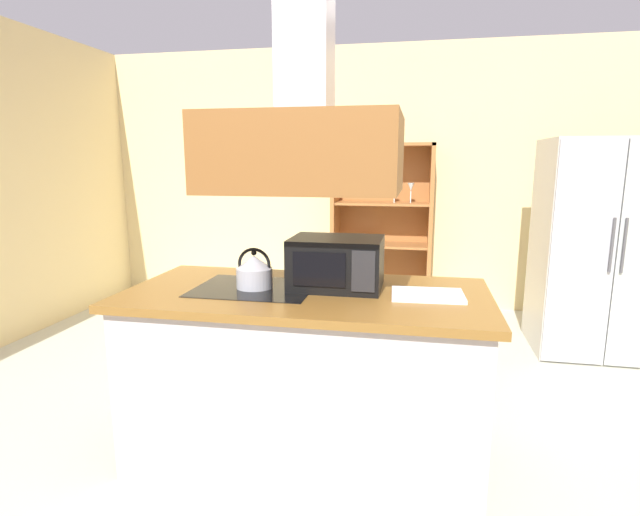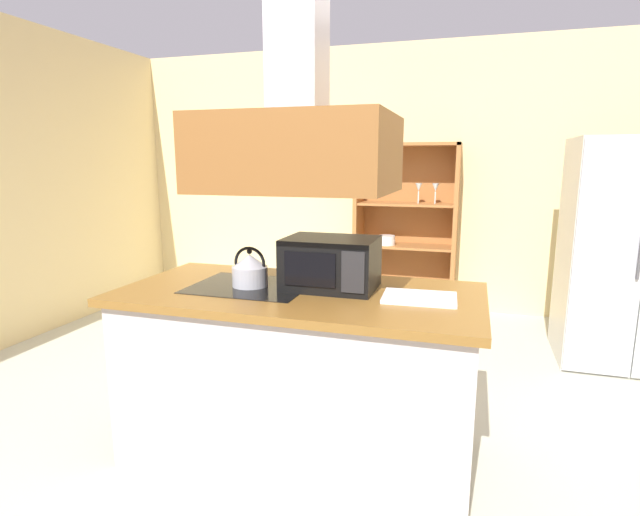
{
  "view_description": "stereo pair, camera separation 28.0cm",
  "coord_description": "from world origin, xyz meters",
  "px_view_note": "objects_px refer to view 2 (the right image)",
  "views": [
    {
      "loc": [
        0.46,
        -2.36,
        1.54
      ],
      "look_at": [
        -0.08,
        0.34,
        1.0
      ],
      "focal_mm": 27.84,
      "sensor_mm": 36.0,
      "label": 1
    },
    {
      "loc": [
        0.73,
        -2.29,
        1.54
      ],
      "look_at": [
        -0.08,
        0.34,
        1.0
      ],
      "focal_mm": 27.84,
      "sensor_mm": 36.0,
      "label": 2
    }
  ],
  "objects_px": {
    "microwave": "(331,263)",
    "kettle": "(250,270)",
    "dish_cabinet": "(405,239)",
    "cutting_board": "(419,298)",
    "refrigerator": "(629,253)"
  },
  "relations": [
    {
      "from": "dish_cabinet",
      "to": "microwave",
      "type": "relative_size",
      "value": 3.72
    },
    {
      "from": "kettle",
      "to": "microwave",
      "type": "relative_size",
      "value": 0.45
    },
    {
      "from": "dish_cabinet",
      "to": "kettle",
      "type": "relative_size",
      "value": 8.28
    },
    {
      "from": "microwave",
      "to": "dish_cabinet",
      "type": "bearing_deg",
      "value": 89.38
    },
    {
      "from": "refrigerator",
      "to": "cutting_board",
      "type": "height_order",
      "value": "refrigerator"
    },
    {
      "from": "cutting_board",
      "to": "kettle",
      "type": "bearing_deg",
      "value": -179.56
    },
    {
      "from": "microwave",
      "to": "kettle",
      "type": "bearing_deg",
      "value": -167.56
    },
    {
      "from": "kettle",
      "to": "dish_cabinet",
      "type": "bearing_deg",
      "value": 81.05
    },
    {
      "from": "dish_cabinet",
      "to": "cutting_board",
      "type": "xyz_separation_m",
      "value": [
        0.43,
        -2.78,
        0.15
      ]
    },
    {
      "from": "cutting_board",
      "to": "refrigerator",
      "type": "bearing_deg",
      "value": 54.4
    },
    {
      "from": "dish_cabinet",
      "to": "kettle",
      "type": "bearing_deg",
      "value": -98.95
    },
    {
      "from": "dish_cabinet",
      "to": "refrigerator",
      "type": "bearing_deg",
      "value": -26.18
    },
    {
      "from": "kettle",
      "to": "microwave",
      "type": "height_order",
      "value": "microwave"
    },
    {
      "from": "dish_cabinet",
      "to": "kettle",
      "type": "distance_m",
      "value": 2.83
    },
    {
      "from": "kettle",
      "to": "microwave",
      "type": "distance_m",
      "value": 0.42
    }
  ]
}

